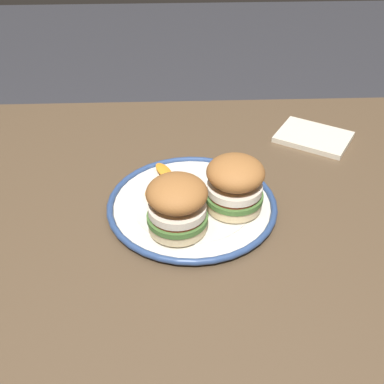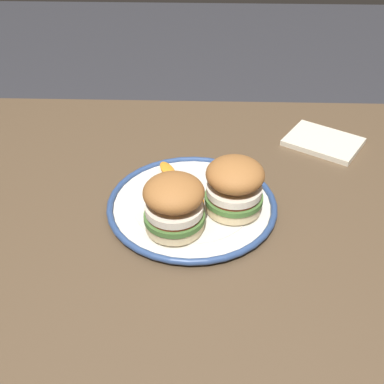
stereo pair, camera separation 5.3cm
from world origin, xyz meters
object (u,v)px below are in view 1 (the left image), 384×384
(sandwich_half_left, at_px, (235,183))
(dinner_plate, at_px, (192,205))
(dining_table, at_px, (211,256))
(sandwich_half_right, at_px, (177,204))

(sandwich_half_left, bearing_deg, dinner_plate, 168.08)
(dining_table, bearing_deg, sandwich_half_right, -145.81)
(dinner_plate, bearing_deg, dining_table, -39.30)
(dinner_plate, height_order, sandwich_half_right, sandwich_half_right)
(sandwich_half_right, bearing_deg, dining_table, 34.19)
(dinner_plate, height_order, sandwich_half_left, sandwich_half_left)
(dinner_plate, bearing_deg, sandwich_half_left, -11.92)
(dining_table, distance_m, sandwich_half_right, 0.18)
(dining_table, relative_size, dinner_plate, 4.40)
(sandwich_half_left, bearing_deg, sandwich_half_right, -151.55)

